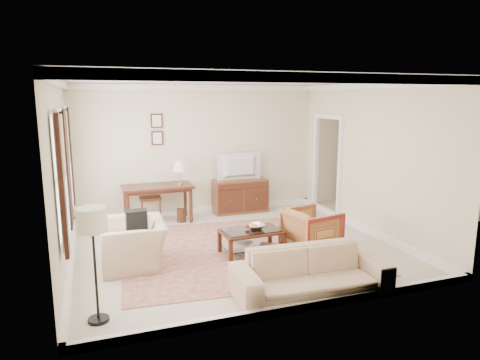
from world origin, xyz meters
TOP-DOWN VIEW (x-y plane):
  - room_shell at (0.00, 0.00)m, footprint 5.51×5.01m
  - annex_bedroom at (4.49, 1.15)m, footprint 3.00×2.70m
  - window_front at (-2.70, -0.70)m, footprint 0.12×1.56m
  - window_rear at (-2.70, 0.90)m, footprint 0.12×1.56m
  - doorway at (2.71, 1.50)m, footprint 0.10×1.12m
  - rug at (0.07, -0.14)m, footprint 4.28×3.76m
  - writing_desk at (-1.03, 2.04)m, footprint 1.45×0.73m
  - desk_chair at (-1.16, 2.39)m, footprint 0.46×0.46m
  - desk_lamp at (-0.54, 2.04)m, footprint 0.32×0.32m
  - framed_prints at (-0.93, 2.47)m, footprint 0.25×0.04m
  - sideboard at (0.88, 2.23)m, footprint 1.24×0.48m
  - tv at (0.88, 2.21)m, footprint 1.00×0.57m
  - coffee_table at (0.16, -0.38)m, footprint 1.04×0.64m
  - fruit_bowl at (0.25, -0.36)m, footprint 0.42×0.42m
  - book_a at (-0.02, -0.29)m, footprint 0.25×0.19m
  - book_b at (0.29, -0.46)m, footprint 0.25×0.17m
  - striped_armchair at (1.18, -0.61)m, footprint 0.88×0.93m
  - club_armchair at (-1.76, -0.25)m, footprint 0.75×1.12m
  - backpack at (-1.70, -0.25)m, footprint 0.22×0.32m
  - sofa at (0.38, -2.06)m, footprint 2.12×0.71m
  - floor_lamp at (-2.34, -1.87)m, footprint 0.34×0.34m

SIDE VIEW (x-z plane):
  - rug at x=0.07m, z-range 0.00..0.01m
  - book_b at x=0.29m, z-range -0.02..0.36m
  - book_a at x=-0.02m, z-range -0.02..0.36m
  - coffee_table at x=0.16m, z-range 0.11..0.54m
  - annex_bedroom at x=4.49m, z-range -1.11..1.79m
  - sideboard at x=0.88m, z-range 0.00..0.76m
  - sofa at x=0.38m, z-range 0.00..0.82m
  - striped_armchair at x=1.18m, z-range 0.00..0.82m
  - club_armchair at x=-1.76m, z-range 0.00..0.96m
  - fruit_bowl at x=0.25m, z-range 0.43..0.53m
  - desk_chair at x=-1.16m, z-range 0.00..1.05m
  - writing_desk at x=-1.03m, z-range 0.29..1.08m
  - backpack at x=-1.70m, z-range 0.53..0.93m
  - desk_lamp at x=-0.54m, z-range 0.79..1.29m
  - doorway at x=2.71m, z-range -0.05..2.20m
  - floor_lamp at x=-2.34m, z-range 0.45..1.84m
  - tv at x=0.88m, z-range 1.20..1.33m
  - window_front at x=-2.70m, z-range 0.65..2.45m
  - window_rear at x=-2.70m, z-range 0.65..2.45m
  - framed_prints at x=-0.93m, z-range 1.60..2.28m
  - room_shell at x=0.00m, z-range 1.02..3.93m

